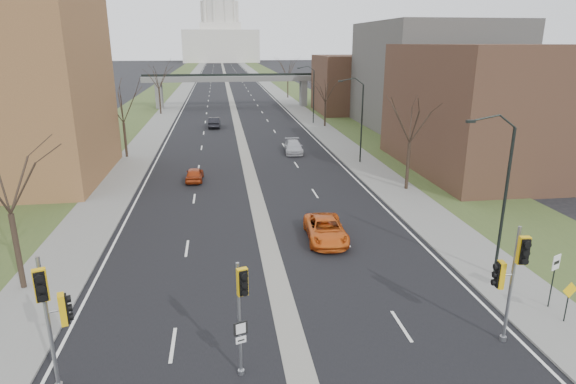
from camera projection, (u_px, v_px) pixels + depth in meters
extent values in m
plane|color=black|center=(298.00, 365.00, 18.93)|extent=(700.00, 700.00, 0.00)
cube|color=black|center=(226.00, 81.00, 160.76)|extent=(20.00, 600.00, 0.01)
cube|color=gray|center=(226.00, 81.00, 160.76)|extent=(1.20, 600.00, 0.02)
cube|color=gray|center=(262.00, 80.00, 162.35)|extent=(4.00, 600.00, 0.12)
cube|color=gray|center=(190.00, 81.00, 159.13)|extent=(4.00, 600.00, 0.12)
cube|color=#334520|center=(280.00, 80.00, 163.15)|extent=(8.00, 600.00, 0.10)
cube|color=#334520|center=(171.00, 81.00, 158.33)|extent=(8.00, 600.00, 0.10)
cube|color=#523626|center=(495.00, 109.00, 46.84)|extent=(16.00, 20.00, 12.00)
cube|color=#5B5953|center=(432.00, 76.00, 69.62)|extent=(18.00, 22.00, 15.00)
cube|color=#523626|center=(357.00, 84.00, 86.58)|extent=(14.00, 14.00, 10.00)
cube|color=slate|center=(159.00, 95.00, 91.96)|extent=(1.20, 2.50, 5.00)
cube|color=slate|center=(303.00, 93.00, 95.70)|extent=(1.20, 2.50, 5.00)
cube|color=slate|center=(232.00, 79.00, 92.94)|extent=(34.00, 3.00, 1.00)
cube|color=black|center=(232.00, 75.00, 92.73)|extent=(34.00, 0.15, 0.50)
cube|color=silver|center=(221.00, 46.00, 318.53)|extent=(48.00, 42.00, 20.00)
cube|color=silver|center=(220.00, 27.00, 314.97)|extent=(26.00, 26.00, 5.00)
cylinder|color=silver|center=(220.00, 12.00, 312.30)|extent=(22.00, 22.00, 14.00)
cylinder|color=black|center=(504.00, 204.00, 24.96)|extent=(0.16, 0.16, 8.00)
cube|color=black|center=(472.00, 121.00, 23.36)|extent=(0.45, 0.18, 0.14)
cylinder|color=black|center=(362.00, 124.00, 49.54)|extent=(0.16, 0.16, 8.00)
cube|color=black|center=(341.00, 81.00, 47.95)|extent=(0.45, 0.18, 0.14)
cylinder|color=black|center=(314.00, 97.00, 74.13)|extent=(0.16, 0.16, 8.00)
cube|color=black|center=(299.00, 68.00, 72.53)|extent=(0.45, 0.18, 0.14)
cylinder|color=#382B21|center=(18.00, 251.00, 24.12)|extent=(0.28, 0.28, 4.00)
cylinder|color=#382B21|center=(125.00, 140.00, 52.53)|extent=(0.28, 0.28, 3.75)
cylinder|color=#382B21|center=(160.00, 102.00, 84.60)|extent=(0.28, 0.28, 4.25)
cylinder|color=#382B21|center=(408.00, 166.00, 40.84)|extent=(0.28, 0.28, 4.00)
cylinder|color=#382B21|center=(325.00, 114.00, 72.12)|extent=(0.28, 0.28, 3.50)
cylinder|color=#382B21|center=(288.00, 88.00, 109.83)|extent=(0.28, 0.28, 4.25)
cylinder|color=gray|center=(49.00, 325.00, 16.88)|extent=(0.14, 0.14, 5.27)
cube|color=gold|center=(41.00, 285.00, 15.90)|extent=(0.53, 0.52, 1.17)
cube|color=gold|center=(63.00, 309.00, 16.94)|extent=(0.52, 0.53, 1.17)
cylinder|color=gray|center=(239.00, 320.00, 17.72)|extent=(0.13, 0.13, 4.68)
cylinder|color=gray|center=(241.00, 372.00, 18.38)|extent=(0.25, 0.25, 0.18)
cube|color=gold|center=(242.00, 282.00, 16.80)|extent=(0.47, 0.46, 1.03)
cube|color=black|center=(240.00, 327.00, 17.80)|extent=(0.52, 0.20, 0.54)
cube|color=silver|center=(240.00, 338.00, 17.94)|extent=(0.40, 0.16, 0.27)
cylinder|color=gray|center=(511.00, 286.00, 19.72)|extent=(0.14, 0.14, 5.20)
cylinder|color=gray|center=(503.00, 338.00, 20.46)|extent=(0.28, 0.28, 0.20)
cube|color=gold|center=(523.00, 250.00, 18.70)|extent=(0.47, 0.45, 1.15)
cube|color=gold|center=(500.00, 275.00, 19.56)|extent=(0.45, 0.47, 1.15)
cylinder|color=black|center=(552.00, 285.00, 22.54)|extent=(0.06, 0.06, 2.32)
cube|color=silver|center=(556.00, 262.00, 22.20)|extent=(0.54, 0.27, 0.74)
cylinder|color=black|center=(567.00, 306.00, 21.45)|extent=(0.06, 0.06, 1.58)
cube|color=yellow|center=(570.00, 290.00, 21.21)|extent=(0.77, 0.12, 0.77)
imported|color=#A33612|center=(194.00, 174.00, 43.96)|extent=(1.62, 3.80, 1.28)
imported|color=black|center=(214.00, 122.00, 71.80)|extent=(1.79, 4.70, 1.53)
imported|color=#D55916|center=(326.00, 229.00, 30.71)|extent=(2.67, 5.30, 1.44)
imported|color=#ACAEB4|center=(293.00, 147.00, 55.17)|extent=(2.31, 4.97, 1.40)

